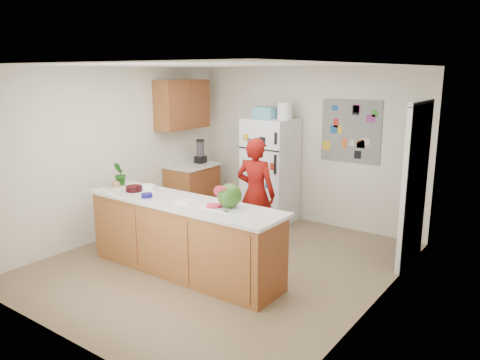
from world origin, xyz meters
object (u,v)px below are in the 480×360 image
Objects in this scene: refrigerator at (270,171)px; person at (256,194)px; watermelon at (229,196)px; cherry_bowl at (134,189)px.

refrigerator is 1.27m from person.
person is (0.50, -1.16, -0.07)m from refrigerator.
cherry_bowl is at bearing -176.29° from watermelon.
refrigerator is 6.14× the size of watermelon.
refrigerator reaches higher than watermelon.
person is 1.25m from watermelon.
person is at bearing -66.93° from refrigerator.
refrigerator is 1.08× the size of person.
watermelon is at bearing -68.55° from refrigerator.
person is 5.67× the size of watermelon.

